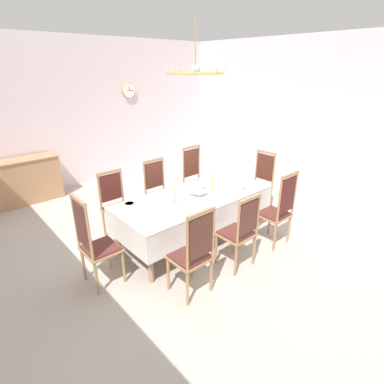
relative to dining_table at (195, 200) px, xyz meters
name	(u,v)px	position (x,y,z in m)	size (l,w,h in m)	color
ground	(192,238)	(0.00, 0.06, -0.70)	(6.84, 7.09, 0.04)	#BCB3A6
back_wall	(87,113)	(0.00, 3.65, 0.91)	(6.84, 0.08, 3.18)	silver
right_wall	(315,116)	(3.46, 0.06, 0.91)	(0.08, 7.09, 3.18)	silver
dining_table	(195,200)	(0.00, 0.00, 0.00)	(2.43, 1.04, 0.75)	#A57B60
tablecloth	(195,202)	(0.00, 0.00, -0.03)	(2.45, 1.06, 0.40)	white
chair_south_a	(193,252)	(-0.85, -0.93, -0.09)	(0.44, 0.42, 1.16)	#B27A53
chair_north_a	(116,204)	(-0.85, 0.92, -0.12)	(0.44, 0.42, 1.08)	tan
chair_south_b	(240,230)	(-0.02, -0.92, -0.12)	(0.44, 0.42, 1.08)	#AF7F52
chair_north_b	(159,190)	(-0.02, 0.92, -0.11)	(0.44, 0.42, 1.10)	tan
chair_south_c	(278,209)	(0.85, -0.93, -0.08)	(0.44, 0.42, 1.19)	#A88A50
chair_north_c	(196,177)	(0.85, 0.93, -0.08)	(0.44, 0.42, 1.19)	#A97C60
chair_head_west	(94,242)	(-1.63, 0.00, -0.07)	(0.42, 0.44, 1.22)	tan
chair_head_east	(260,182)	(1.62, 0.00, -0.10)	(0.42, 0.44, 1.14)	#AF7D4E
soup_tureen	(198,187)	(0.06, 0.00, 0.19)	(0.31, 0.31, 0.24)	white
candlestick_west	(175,194)	(-0.37, 0.00, 0.21)	(0.07, 0.07, 0.35)	gold
candlestick_east	(213,180)	(0.37, 0.00, 0.23)	(0.07, 0.07, 0.38)	gold
bowl_near_left	(184,187)	(0.08, 0.35, 0.10)	(0.18, 0.18, 0.04)	white
bowl_near_right	(129,204)	(-0.92, 0.36, 0.09)	(0.15, 0.15, 0.03)	white
bowl_far_left	(219,176)	(0.88, 0.34, 0.09)	(0.15, 0.15, 0.03)	white
bowl_far_right	(243,190)	(0.70, -0.36, 0.10)	(0.19, 0.19, 0.04)	white
spoon_primary	(189,185)	(0.20, 0.37, 0.08)	(0.04, 0.18, 0.01)	gold
spoon_secondary	(122,206)	(-1.03, 0.39, 0.08)	(0.06, 0.18, 0.01)	gold
sideboard	(22,181)	(-1.64, 3.33, -0.23)	(1.44, 0.48, 0.90)	#AD8057
mounted_clock	(129,91)	(1.07, 3.58, 1.34)	(0.35, 0.06, 0.35)	#D1B251
chandelier	(195,72)	(0.00, 0.00, 1.82)	(0.78, 0.78, 0.66)	gold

